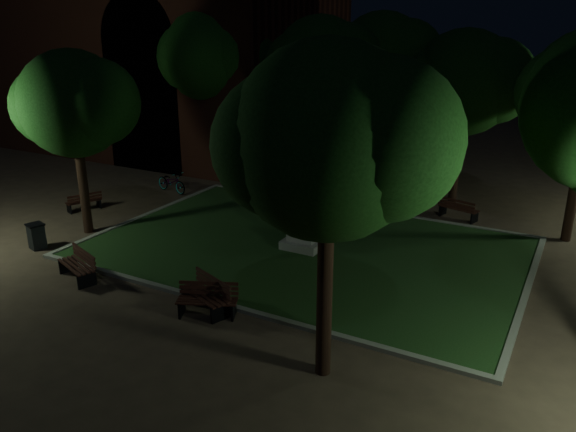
# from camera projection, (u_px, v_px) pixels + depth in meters

# --- Properties ---
(ground) EXTENTS (80.00, 80.00, 0.00)m
(ground) POSITION_uv_depth(u_px,v_px,m) (278.00, 268.00, 18.91)
(ground) COLOR #4C3A2C
(lawn) EXTENTS (15.00, 10.00, 0.08)m
(lawn) POSITION_uv_depth(u_px,v_px,m) (305.00, 247.00, 20.56)
(lawn) COLOR #22421B
(lawn) RESTS_ON ground
(lawn_kerb) EXTENTS (15.40, 10.40, 0.12)m
(lawn_kerb) POSITION_uv_depth(u_px,v_px,m) (305.00, 247.00, 20.55)
(lawn_kerb) COLOR slate
(lawn_kerb) RESTS_ON ground
(monument) EXTENTS (1.40, 1.40, 3.20)m
(monument) POSITION_uv_depth(u_px,v_px,m) (305.00, 224.00, 20.26)
(monument) COLOR gray
(monument) RESTS_ON lawn
(building_main) EXTENTS (20.00, 12.00, 15.00)m
(building_main) POSITION_uv_depth(u_px,v_px,m) (166.00, 31.00, 35.13)
(building_main) COLOR #4A2017
(building_main) RESTS_ON ground
(tree_west) EXTENTS (4.86, 3.97, 7.01)m
(tree_west) POSITION_uv_depth(u_px,v_px,m) (75.00, 104.00, 20.51)
(tree_west) COLOR black
(tree_west) RESTS_ON ground
(tree_north_wl) EXTENTS (5.10, 4.16, 8.22)m
(tree_north_wl) POSITION_uv_depth(u_px,v_px,m) (322.00, 65.00, 24.18)
(tree_north_wl) COLOR black
(tree_north_wl) RESTS_ON ground
(tree_north_er) EXTENTS (5.52, 4.50, 7.68)m
(tree_north_er) POSITION_uv_depth(u_px,v_px,m) (466.00, 83.00, 23.70)
(tree_north_er) COLOR black
(tree_north_er) RESTS_ON ground
(tree_se) EXTENTS (5.15, 4.20, 7.63)m
(tree_se) POSITION_uv_depth(u_px,v_px,m) (332.00, 143.00, 11.45)
(tree_se) COLOR black
(tree_se) RESTS_ON ground
(tree_nw) EXTENTS (6.22, 5.08, 8.79)m
(tree_nw) POSITION_uv_depth(u_px,v_px,m) (215.00, 56.00, 28.73)
(tree_nw) COLOR black
(tree_nw) RESTS_ON ground
(tree_far_north) EXTENTS (5.20, 4.25, 8.39)m
(tree_far_north) POSITION_uv_depth(u_px,v_px,m) (383.00, 60.00, 25.41)
(tree_far_north) COLOR black
(tree_far_north) RESTS_ON ground
(lamppost_nw) EXTENTS (1.18, 0.28, 4.02)m
(lamppost_nw) POSITION_uv_depth(u_px,v_px,m) (166.00, 118.00, 30.89)
(lamppost_nw) COLOR black
(lamppost_nw) RESTS_ON ground
(bench_near_left) EXTENTS (1.79, 1.23, 0.93)m
(bench_near_left) POSITION_uv_depth(u_px,v_px,m) (208.00, 301.00, 15.78)
(bench_near_left) COLOR black
(bench_near_left) RESTS_ON ground
(bench_near_right) EXTENTS (1.89, 1.23, 0.98)m
(bench_near_right) POSITION_uv_depth(u_px,v_px,m) (207.00, 295.00, 16.05)
(bench_near_right) COLOR black
(bench_near_right) RESTS_ON ground
(bench_west_near) EXTENTS (1.84, 1.16, 0.95)m
(bench_west_near) POSITION_uv_depth(u_px,v_px,m) (78.00, 266.00, 18.00)
(bench_west_near) COLOR black
(bench_west_near) RESTS_ON ground
(bench_left_side) EXTENTS (1.07, 1.57, 0.82)m
(bench_left_side) POSITION_uv_depth(u_px,v_px,m) (84.00, 202.00, 24.61)
(bench_left_side) COLOR black
(bench_left_side) RESTS_ON ground
(bench_far_side) EXTENTS (1.76, 1.01, 0.91)m
(bench_far_side) POSITION_uv_depth(u_px,v_px,m) (458.00, 209.00, 23.51)
(bench_far_side) COLOR black
(bench_far_side) RESTS_ON ground
(trash_bin) EXTENTS (0.69, 0.69, 0.95)m
(trash_bin) POSITION_uv_depth(u_px,v_px,m) (37.00, 236.00, 20.45)
(trash_bin) COLOR black
(trash_bin) RESTS_ON ground
(bicycle) EXTENTS (2.06, 1.05, 1.03)m
(bicycle) POSITION_uv_depth(u_px,v_px,m) (171.00, 182.00, 27.27)
(bicycle) COLOR black
(bicycle) RESTS_ON ground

